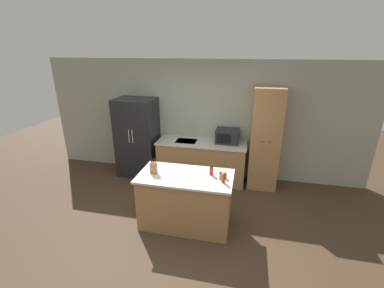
% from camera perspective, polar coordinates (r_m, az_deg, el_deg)
% --- Properties ---
extents(ground_plane, '(14.00, 14.00, 0.00)m').
position_cam_1_polar(ground_plane, '(4.34, -4.58, -19.67)').
color(ground_plane, '#423021').
extents(wall_back, '(7.20, 0.06, 2.60)m').
position_cam_1_polar(wall_back, '(5.78, 1.79, 5.49)').
color(wall_back, '#9EA393').
rests_on(wall_back, ground_plane).
extents(refrigerator, '(0.88, 0.68, 1.78)m').
position_cam_1_polar(refrigerator, '(5.98, -11.98, 1.44)').
color(refrigerator, black).
rests_on(refrigerator, ground_plane).
extents(back_counter, '(1.94, 0.67, 0.89)m').
position_cam_1_polar(back_counter, '(5.72, 2.09, -3.73)').
color(back_counter, '#9E7547').
rests_on(back_counter, ground_plane).
extents(pantry_cabinet, '(0.58, 0.61, 2.11)m').
position_cam_1_polar(pantry_cabinet, '(5.46, 15.91, 1.10)').
color(pantry_cabinet, '#9E7547').
rests_on(pantry_cabinet, ground_plane).
extents(kitchen_island, '(1.50, 0.80, 0.91)m').
position_cam_1_polar(kitchen_island, '(4.32, -1.41, -12.29)').
color(kitchen_island, '#9E7547').
rests_on(kitchen_island, ground_plane).
extents(microwave, '(0.49, 0.40, 0.29)m').
position_cam_1_polar(microwave, '(5.54, 7.88, 1.78)').
color(microwave, '#232326').
rests_on(microwave, back_counter).
extents(knife_block, '(0.10, 0.08, 0.28)m').
position_cam_1_polar(knife_block, '(4.15, -8.54, -5.26)').
color(knife_block, '#9E7547').
rests_on(knife_block, kitchen_island).
extents(spice_bottle_tall_dark, '(0.06, 0.06, 0.18)m').
position_cam_1_polar(spice_bottle_tall_dark, '(4.08, 4.32, -5.79)').
color(spice_bottle_tall_dark, '#B2281E').
rests_on(spice_bottle_tall_dark, kitchen_island).
extents(spice_bottle_short_red, '(0.05, 0.05, 0.18)m').
position_cam_1_polar(spice_bottle_short_red, '(3.87, 7.01, -7.44)').
color(spice_bottle_short_red, '#B2281E').
rests_on(spice_bottle_short_red, kitchen_island).
extents(spice_bottle_amber_oil, '(0.06, 0.06, 0.10)m').
position_cam_1_polar(spice_bottle_amber_oil, '(4.01, 7.27, -7.02)').
color(spice_bottle_amber_oil, '#337033').
rests_on(spice_bottle_amber_oil, kitchen_island).
extents(spice_bottle_green_herb, '(0.04, 0.04, 0.12)m').
position_cam_1_polar(spice_bottle_green_herb, '(3.96, 6.34, -7.10)').
color(spice_bottle_green_herb, gold).
rests_on(spice_bottle_green_herb, kitchen_island).
extents(fire_extinguisher, '(0.12, 0.12, 0.41)m').
position_cam_1_polar(fire_extinguisher, '(6.53, -16.12, -3.96)').
color(fire_extinguisher, red).
rests_on(fire_extinguisher, ground_plane).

